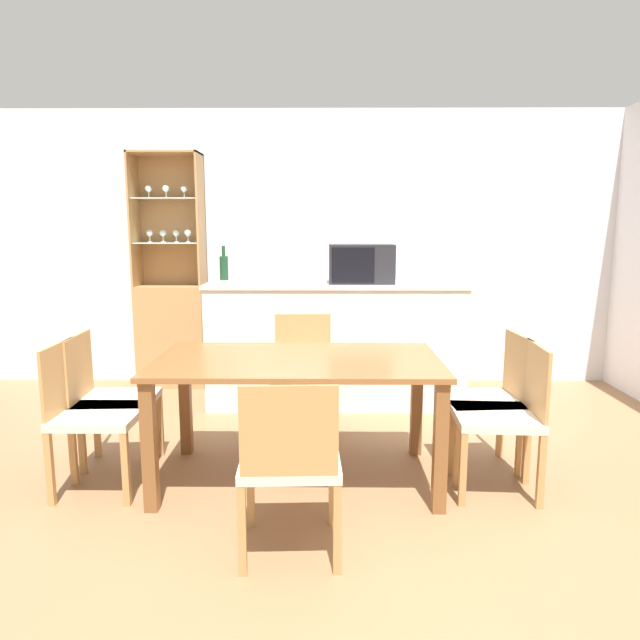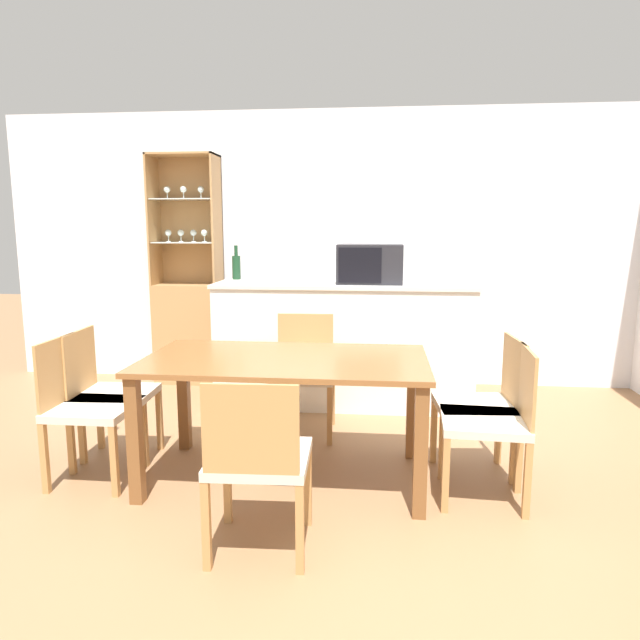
{
  "view_description": "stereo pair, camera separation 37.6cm",
  "coord_description": "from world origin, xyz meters",
  "px_view_note": "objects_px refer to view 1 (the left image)",
  "views": [
    {
      "loc": [
        -0.16,
        -2.81,
        1.49
      ],
      "look_at": [
        -0.2,
        1.14,
        0.84
      ],
      "focal_mm": 32.0,
      "sensor_mm": 36.0,
      "label": 1
    },
    {
      "loc": [
        0.21,
        -2.79,
        1.49
      ],
      "look_at": [
        -0.2,
        1.14,
        0.84
      ],
      "focal_mm": 32.0,
      "sensor_mm": 36.0,
      "label": 2
    }
  ],
  "objects_px": {
    "dining_chair_side_left_far": "(110,400)",
    "dining_chair_side_right_far": "(489,400)",
    "microwave": "(361,264)",
    "display_cabinet": "(172,317)",
    "dining_chair_side_right_near": "(503,415)",
    "wine_bottle": "(224,267)",
    "dining_chair_side_left_near": "(92,414)",
    "dining_chair_head_far": "(303,373)",
    "dining_chair_head_near": "(290,462)",
    "dining_table": "(298,376)"
  },
  "relations": [
    {
      "from": "display_cabinet",
      "to": "dining_chair_side_left_near",
      "type": "xyz_separation_m",
      "value": [
        0.12,
        -2.19,
        -0.2
      ]
    },
    {
      "from": "dining_table",
      "to": "dining_chair_side_right_far",
      "type": "relative_size",
      "value": 1.93
    },
    {
      "from": "wine_bottle",
      "to": "dining_chair_head_far",
      "type": "bearing_deg",
      "value": -52.63
    },
    {
      "from": "dining_chair_head_far",
      "to": "dining_chair_side_left_far",
      "type": "xyz_separation_m",
      "value": [
        -1.15,
        -0.65,
        0.0
      ]
    },
    {
      "from": "display_cabinet",
      "to": "dining_table",
      "type": "height_order",
      "value": "display_cabinet"
    },
    {
      "from": "dining_chair_side_right_near",
      "to": "microwave",
      "type": "relative_size",
      "value": 1.61
    },
    {
      "from": "dining_chair_side_left_far",
      "to": "dining_chair_side_right_near",
      "type": "bearing_deg",
      "value": 80.12
    },
    {
      "from": "dining_chair_head_near",
      "to": "dining_chair_side_right_near",
      "type": "relative_size",
      "value": 1.0
    },
    {
      "from": "display_cabinet",
      "to": "dining_chair_head_near",
      "type": "xyz_separation_m",
      "value": [
        1.28,
        -2.84,
        -0.2
      ]
    },
    {
      "from": "dining_chair_head_far",
      "to": "wine_bottle",
      "type": "relative_size",
      "value": 2.86
    },
    {
      "from": "dining_chair_head_far",
      "to": "wine_bottle",
      "type": "bearing_deg",
      "value": -54.58
    },
    {
      "from": "dining_chair_head_near",
      "to": "dining_chair_side_right_near",
      "type": "bearing_deg",
      "value": 27.1
    },
    {
      "from": "dining_chair_side_left_near",
      "to": "dining_chair_head_far",
      "type": "distance_m",
      "value": 1.48
    },
    {
      "from": "dining_chair_side_right_far",
      "to": "microwave",
      "type": "height_order",
      "value": "microwave"
    },
    {
      "from": "dining_chair_side_left_near",
      "to": "wine_bottle",
      "type": "bearing_deg",
      "value": 166.66
    },
    {
      "from": "display_cabinet",
      "to": "dining_chair_head_far",
      "type": "relative_size",
      "value": 2.53
    },
    {
      "from": "dining_chair_head_near",
      "to": "dining_chair_side_right_far",
      "type": "xyz_separation_m",
      "value": [
        1.15,
        0.92,
        0.0
      ]
    },
    {
      "from": "dining_chair_side_right_near",
      "to": "microwave",
      "type": "bearing_deg",
      "value": 26.72
    },
    {
      "from": "dining_chair_side_left_near",
      "to": "dining_chair_side_right_far",
      "type": "distance_m",
      "value": 2.33
    },
    {
      "from": "dining_chair_side_right_near",
      "to": "wine_bottle",
      "type": "relative_size",
      "value": 2.86
    },
    {
      "from": "dining_chair_side_left_near",
      "to": "dining_chair_side_left_far",
      "type": "relative_size",
      "value": 1.0
    },
    {
      "from": "dining_chair_head_far",
      "to": "dining_chair_side_right_far",
      "type": "height_order",
      "value": "same"
    },
    {
      "from": "dining_table",
      "to": "dining_chair_side_right_near",
      "type": "bearing_deg",
      "value": -6.75
    },
    {
      "from": "dining_chair_head_far",
      "to": "dining_table",
      "type": "bearing_deg",
      "value": 88.16
    },
    {
      "from": "dining_chair_side_left_far",
      "to": "wine_bottle",
      "type": "xyz_separation_m",
      "value": [
        0.44,
        1.59,
        0.7
      ]
    },
    {
      "from": "dining_chair_side_left_far",
      "to": "wine_bottle",
      "type": "height_order",
      "value": "wine_bottle"
    },
    {
      "from": "dining_table",
      "to": "dining_chair_side_left_far",
      "type": "distance_m",
      "value": 1.18
    },
    {
      "from": "dining_chair_side_right_near",
      "to": "wine_bottle",
      "type": "bearing_deg",
      "value": 48.5
    },
    {
      "from": "microwave",
      "to": "dining_chair_head_far",
      "type": "bearing_deg",
      "value": -123.1
    },
    {
      "from": "dining_chair_side_left_far",
      "to": "dining_chair_side_left_near",
      "type": "bearing_deg",
      "value": -3.28
    },
    {
      "from": "dining_chair_side_left_near",
      "to": "microwave",
      "type": "distance_m",
      "value": 2.4
    },
    {
      "from": "dining_chair_side_left_near",
      "to": "dining_chair_head_near",
      "type": "relative_size",
      "value": 1.0
    },
    {
      "from": "dining_chair_side_right_near",
      "to": "dining_chair_side_left_near",
      "type": "bearing_deg",
      "value": 93.23
    },
    {
      "from": "dining_chair_side_right_near",
      "to": "dining_table",
      "type": "bearing_deg",
      "value": 86.55
    },
    {
      "from": "wine_bottle",
      "to": "dining_chair_side_right_near",
      "type": "bearing_deg",
      "value": -44.79
    },
    {
      "from": "dining_chair_head_far",
      "to": "dining_chair_head_near",
      "type": "height_order",
      "value": "same"
    },
    {
      "from": "dining_chair_side_right_far",
      "to": "dining_chair_side_right_near",
      "type": "distance_m",
      "value": 0.27
    },
    {
      "from": "dining_chair_side_right_near",
      "to": "wine_bottle",
      "type": "xyz_separation_m",
      "value": [
        -1.87,
        1.86,
        0.7
      ]
    },
    {
      "from": "microwave",
      "to": "display_cabinet",
      "type": "bearing_deg",
      "value": 161.81
    },
    {
      "from": "display_cabinet",
      "to": "dining_chair_head_far",
      "type": "distance_m",
      "value": 1.81
    },
    {
      "from": "dining_table",
      "to": "dining_chair_side_right_near",
      "type": "distance_m",
      "value": 1.18
    },
    {
      "from": "dining_chair_side_left_near",
      "to": "wine_bottle",
      "type": "height_order",
      "value": "wine_bottle"
    },
    {
      "from": "dining_chair_side_left_near",
      "to": "dining_chair_side_right_far",
      "type": "height_order",
      "value": "same"
    },
    {
      "from": "dining_chair_head_near",
      "to": "dining_chair_side_right_near",
      "type": "distance_m",
      "value": 1.32
    },
    {
      "from": "dining_chair_side_left_far",
      "to": "dining_chair_side_right_far",
      "type": "xyz_separation_m",
      "value": [
        2.31,
        0.01,
        0.0
      ]
    },
    {
      "from": "display_cabinet",
      "to": "dining_chair_head_near",
      "type": "relative_size",
      "value": 2.53
    },
    {
      "from": "dining_chair_head_far",
      "to": "microwave",
      "type": "distance_m",
      "value": 1.12
    },
    {
      "from": "dining_chair_side_right_far",
      "to": "wine_bottle",
      "type": "distance_m",
      "value": 2.55
    },
    {
      "from": "dining_chair_head_far",
      "to": "dining_chair_side_right_near",
      "type": "height_order",
      "value": "same"
    },
    {
      "from": "dining_chair_side_left_far",
      "to": "dining_chair_side_right_near",
      "type": "distance_m",
      "value": 2.33
    }
  ]
}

